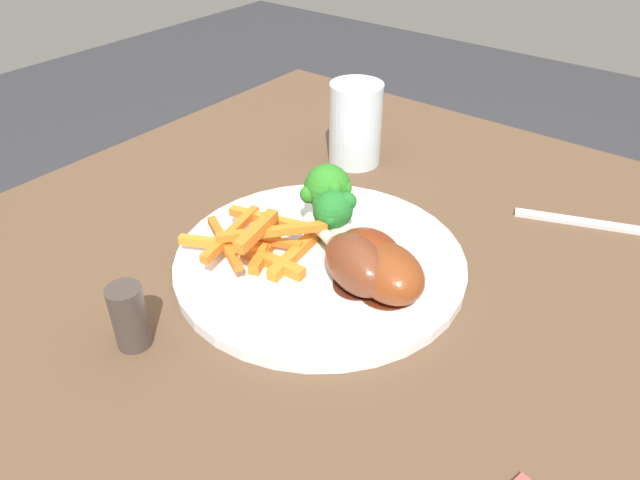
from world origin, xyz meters
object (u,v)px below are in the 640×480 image
Objects in this scene: broccoli_floret_front at (326,189)px; chicken_drumstick_near at (368,256)px; chicken_drumstick_far at (353,261)px; fork at (603,225)px; dining_table at (385,345)px; broccoli_floret_middle at (333,211)px; dinner_plate at (320,261)px; pepper_shaker at (129,317)px; water_glass at (355,124)px; carrot_fries_pile at (259,242)px; chicken_drumstick_extra at (385,270)px.

broccoli_floret_front is 0.54× the size of chicken_drumstick_near.
chicken_drumstick_far is 0.31m from fork.
fork reaches higher than dining_table.
broccoli_floret_front reaches higher than broccoli_floret_middle.
dinner_plate is at bearing 41.32° from dining_table.
dining_table is 14.95× the size of pepper_shaker.
water_glass reaches higher than dinner_plate.
chicken_drumstick_near is at bearing 152.11° from broccoli_floret_front.
carrot_fries_pile is at bearing 77.36° from broccoli_floret_front.
chicken_drumstick_far reaches higher than carrot_fries_pile.
pepper_shaker is at bearing 96.73° from water_glass.
chicken_drumstick_extra reaches higher than carrot_fries_pile.
chicken_drumstick_extra is at bearing 176.81° from dinner_plate.
broccoli_floret_front is 0.68× the size of water_glass.
chicken_drumstick_far is at bearing 124.81° from water_glass.
pepper_shaker is (0.14, 0.18, -0.00)m from chicken_drumstick_extra.
broccoli_floret_middle is at bearing -103.89° from pepper_shaker.
chicken_drumstick_near reaches higher than carrot_fries_pile.
fork is at bearing -131.65° from carrot_fries_pile.
fork is (-0.21, -0.25, -0.00)m from dinner_plate.
dinner_plate is 2.16× the size of chicken_drumstick_extra.
water_glass is (0.16, -0.20, 0.02)m from chicken_drumstick_near.
carrot_fries_pile reaches higher than dining_table.
broccoli_floret_middle is (0.01, -0.03, 0.04)m from dinner_plate.
chicken_drumstick_far is at bearing 74.97° from chicken_drumstick_near.
water_glass is at bearing -44.91° from dining_table.
dinner_plate is at bearing 116.73° from water_glass.
pepper_shaker is (0.05, 0.21, -0.02)m from broccoli_floret_middle.
chicken_drumstick_far is 0.72× the size of fork.
chicken_drumstick_extra is (-0.03, -0.01, -0.00)m from chicken_drumstick_far.
fork is at bearing -129.38° from dinner_plate.
broccoli_floret_middle is at bearing -37.28° from chicken_drumstick_far.
water_glass is (0.16, -0.16, 0.17)m from dining_table.
chicken_drumstick_near is (0.00, 0.04, 0.15)m from dining_table.
fork is 3.14× the size of pepper_shaker.
fork is (-0.16, -0.26, -0.03)m from chicken_drumstick_far.
fork is at bearing -116.36° from chicken_drumstick_extra.
chicken_drumstick_far reaches higher than dinner_plate.
broccoli_floret_middle is 0.44× the size of chicken_drumstick_extra.
chicken_drumstick_far is 0.03m from chicken_drumstick_extra.
chicken_drumstick_far reaches higher than chicken_drumstick_near.
chicken_drumstick_near is 1.25× the size of water_glass.
carrot_fries_pile is at bearing 38.98° from dining_table.
dining_table is 3.09× the size of dinner_plate.
fork is at bearing -121.55° from chicken_drumstick_near.
broccoli_floret_middle reaches higher than chicken_drumstick_extra.
dinner_plate is 2.20× the size of chicken_drumstick_near.
broccoli_floret_front is at bearing -27.89° from chicken_drumstick_near.
dining_table is at bearing -138.68° from dinner_plate.
chicken_drumstick_extra is 0.29m from fork.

